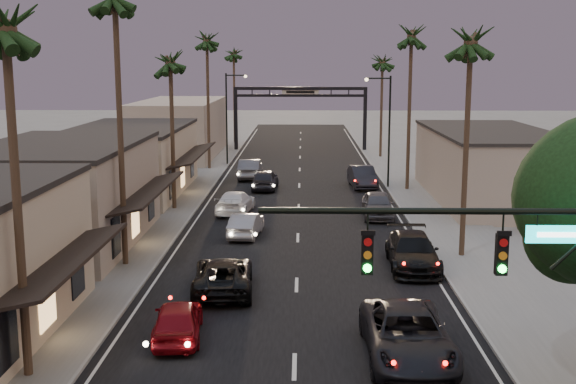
{
  "coord_description": "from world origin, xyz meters",
  "views": [
    {
      "loc": [
        0.24,
        -12.74,
        10.07
      ],
      "look_at": [
        -0.6,
        29.16,
        2.5
      ],
      "focal_mm": 45.0,
      "sensor_mm": 36.0,
      "label": 1
    }
  ],
  "objects_px": {
    "traffic_signal": "(529,274)",
    "palm_ld": "(207,36)",
    "curbside_black": "(413,252)",
    "streetlight_left": "(229,111)",
    "palm_ra": "(471,34)",
    "oncoming_silver": "(246,225)",
    "palm_la": "(4,15)",
    "oncoming_red": "(178,320)",
    "palm_rb": "(412,31)",
    "oncoming_pickup": "(223,275)",
    "palm_lc": "(170,56)",
    "palm_far": "(234,51)",
    "curbside_near": "(407,335)",
    "arch": "(300,102)",
    "streetlight_right": "(386,122)",
    "palm_rc": "(383,58)"
  },
  "relations": [
    {
      "from": "palm_lc",
      "to": "palm_ld",
      "type": "distance_m",
      "value": 19.1
    },
    {
      "from": "traffic_signal",
      "to": "palm_rc",
      "type": "bearing_deg",
      "value": 87.22
    },
    {
      "from": "curbside_near",
      "to": "palm_rc",
      "type": "bearing_deg",
      "value": 84.29
    },
    {
      "from": "palm_la",
      "to": "palm_ra",
      "type": "xyz_separation_m",
      "value": [
        17.2,
        15.0,
        0.0
      ]
    },
    {
      "from": "palm_la",
      "to": "palm_lc",
      "type": "relative_size",
      "value": 1.08
    },
    {
      "from": "palm_lc",
      "to": "palm_far",
      "type": "distance_m",
      "value": 42.01
    },
    {
      "from": "palm_ld",
      "to": "palm_ra",
      "type": "relative_size",
      "value": 1.08
    },
    {
      "from": "oncoming_red",
      "to": "streetlight_left",
      "type": "bearing_deg",
      "value": -92.13
    },
    {
      "from": "traffic_signal",
      "to": "palm_far",
      "type": "distance_m",
      "value": 75.58
    },
    {
      "from": "curbside_black",
      "to": "streetlight_left",
      "type": "bearing_deg",
      "value": 110.78
    },
    {
      "from": "palm_ra",
      "to": "oncoming_pickup",
      "type": "distance_m",
      "value": 17.05
    },
    {
      "from": "traffic_signal",
      "to": "oncoming_pickup",
      "type": "xyz_separation_m",
      "value": [
        -8.94,
        13.97,
        -4.31
      ]
    },
    {
      "from": "palm_rb",
      "to": "oncoming_pickup",
      "type": "xyz_separation_m",
      "value": [
        -11.85,
        -26.03,
        -11.65
      ]
    },
    {
      "from": "streetlight_right",
      "to": "palm_lc",
      "type": "bearing_deg",
      "value": -149.89
    },
    {
      "from": "oncoming_red",
      "to": "curbside_black",
      "type": "height_order",
      "value": "curbside_black"
    },
    {
      "from": "oncoming_red",
      "to": "traffic_signal",
      "type": "bearing_deg",
      "value": 134.52
    },
    {
      "from": "arch",
      "to": "palm_far",
      "type": "xyz_separation_m",
      "value": [
        -8.3,
        8.0,
        5.91
      ]
    },
    {
      "from": "streetlight_left",
      "to": "curbside_near",
      "type": "relative_size",
      "value": 1.45
    },
    {
      "from": "palm_lc",
      "to": "curbside_black",
      "type": "bearing_deg",
      "value": -44.67
    },
    {
      "from": "palm_ra",
      "to": "palm_far",
      "type": "distance_m",
      "value": 56.58
    },
    {
      "from": "oncoming_silver",
      "to": "palm_ld",
      "type": "bearing_deg",
      "value": -72.15
    },
    {
      "from": "streetlight_left",
      "to": "oncoming_pickup",
      "type": "xyz_separation_m",
      "value": [
        3.67,
        -40.03,
        -4.56
      ]
    },
    {
      "from": "palm_la",
      "to": "palm_rb",
      "type": "height_order",
      "value": "palm_rb"
    },
    {
      "from": "palm_rb",
      "to": "curbside_black",
      "type": "height_order",
      "value": "palm_rb"
    },
    {
      "from": "traffic_signal",
      "to": "oncoming_silver",
      "type": "distance_m",
      "value": 26.18
    },
    {
      "from": "traffic_signal",
      "to": "palm_ld",
      "type": "distance_m",
      "value": 53.47
    },
    {
      "from": "streetlight_left",
      "to": "streetlight_right",
      "type": "bearing_deg",
      "value": -43.21
    },
    {
      "from": "palm_la",
      "to": "curbside_near",
      "type": "height_order",
      "value": "palm_la"
    },
    {
      "from": "palm_la",
      "to": "palm_lc",
      "type": "distance_m",
      "value": 27.02
    },
    {
      "from": "streetlight_right",
      "to": "palm_far",
      "type": "bearing_deg",
      "value": 114.76
    },
    {
      "from": "streetlight_left",
      "to": "palm_ra",
      "type": "distance_m",
      "value": 37.87
    },
    {
      "from": "palm_far",
      "to": "oncoming_pickup",
      "type": "height_order",
      "value": "palm_far"
    },
    {
      "from": "traffic_signal",
      "to": "palm_ld",
      "type": "xyz_separation_m",
      "value": [
        -14.29,
        51.0,
        7.33
      ]
    },
    {
      "from": "streetlight_right",
      "to": "streetlight_left",
      "type": "distance_m",
      "value": 18.99
    },
    {
      "from": "oncoming_silver",
      "to": "curbside_black",
      "type": "height_order",
      "value": "curbside_black"
    },
    {
      "from": "palm_rc",
      "to": "palm_far",
      "type": "xyz_separation_m",
      "value": [
        -16.9,
        14.0,
        0.97
      ]
    },
    {
      "from": "palm_la",
      "to": "palm_rb",
      "type": "xyz_separation_m",
      "value": [
        17.2,
        35.0,
        0.97
      ]
    },
    {
      "from": "palm_rb",
      "to": "oncoming_red",
      "type": "height_order",
      "value": "palm_rb"
    },
    {
      "from": "palm_ra",
      "to": "palm_far",
      "type": "height_order",
      "value": "same"
    },
    {
      "from": "streetlight_left",
      "to": "palm_far",
      "type": "bearing_deg",
      "value": 93.95
    },
    {
      "from": "oncoming_pickup",
      "to": "curbside_near",
      "type": "distance_m",
      "value": 10.14
    },
    {
      "from": "traffic_signal",
      "to": "curbside_black",
      "type": "distance_m",
      "value": 18.36
    },
    {
      "from": "palm_la",
      "to": "oncoming_red",
      "type": "relative_size",
      "value": 3.07
    },
    {
      "from": "palm_ra",
      "to": "oncoming_silver",
      "type": "bearing_deg",
      "value": 159.75
    },
    {
      "from": "curbside_near",
      "to": "arch",
      "type": "bearing_deg",
      "value": 93.1
    },
    {
      "from": "palm_far",
      "to": "palm_rb",
      "type": "bearing_deg",
      "value": -63.57
    },
    {
      "from": "curbside_near",
      "to": "palm_la",
      "type": "bearing_deg",
      "value": -172.71
    },
    {
      "from": "arch",
      "to": "oncoming_red",
      "type": "xyz_separation_m",
      "value": [
        -4.33,
        -57.57,
        -4.8
      ]
    },
    {
      "from": "palm_lc",
      "to": "palm_rc",
      "type": "height_order",
      "value": "same"
    },
    {
      "from": "curbside_near",
      "to": "palm_rb",
      "type": "bearing_deg",
      "value": 81.26
    }
  ]
}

